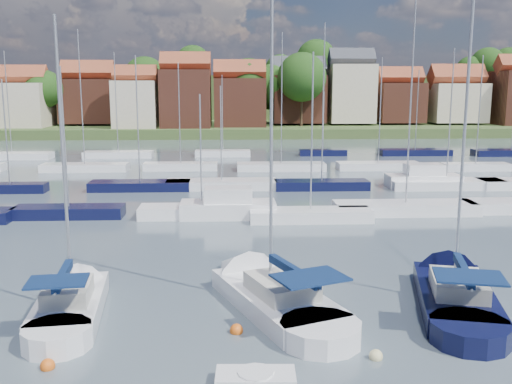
{
  "coord_description": "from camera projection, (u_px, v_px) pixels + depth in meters",
  "views": [
    {
      "loc": [
        -5.19,
        -21.28,
        9.6
      ],
      "look_at": [
        -3.52,
        14.0,
        3.02
      ],
      "focal_mm": 40.0,
      "sensor_mm": 36.0,
      "label": 1
    }
  ],
  "objects": [
    {
      "name": "ground",
      "position": [
        277.0,
        175.0,
        62.17
      ],
      "size": [
        260.0,
        260.0,
        0.0
      ],
      "primitive_type": "plane",
      "color": "#43515B",
      "rests_on": "ground"
    },
    {
      "name": "sailboat_left",
      "position": [
        74.0,
        298.0,
        25.16
      ],
      "size": [
        3.66,
        10.04,
        13.43
      ],
      "rotation": [
        0.0,
        0.0,
        1.68
      ],
      "color": "white",
      "rests_on": "ground"
    },
    {
      "name": "sailboat_centre",
      "position": [
        261.0,
        290.0,
        26.24
      ],
      "size": [
        7.36,
        12.23,
        16.17
      ],
      "rotation": [
        0.0,
        0.0,
        1.95
      ],
      "color": "white",
      "rests_on": "ground"
    },
    {
      "name": "sailboat_navy",
      "position": [
        451.0,
        288.0,
        26.47
      ],
      "size": [
        5.73,
        11.98,
        16.05
      ],
      "rotation": [
        0.0,
        0.0,
        1.33
      ],
      "color": "black",
      "rests_on": "ground"
    },
    {
      "name": "tender",
      "position": [
        256.0,
        379.0,
        18.52
      ],
      "size": [
        2.65,
        1.32,
        0.56
      ],
      "rotation": [
        0.0,
        0.0,
        -0.04
      ],
      "color": "white",
      "rests_on": "ground"
    },
    {
      "name": "buoy_b",
      "position": [
        48.0,
        369.0,
        19.66
      ],
      "size": [
        0.51,
        0.51,
        0.51
      ],
      "primitive_type": "sphere",
      "color": "#D85914",
      "rests_on": "ground"
    },
    {
      "name": "buoy_c",
      "position": [
        236.0,
        333.0,
        22.52
      ],
      "size": [
        0.53,
        0.53,
        0.53
      ],
      "primitive_type": "sphere",
      "color": "#D85914",
      "rests_on": "ground"
    },
    {
      "name": "buoy_d",
      "position": [
        376.0,
        359.0,
        20.35
      ],
      "size": [
        0.49,
        0.49,
        0.49
      ],
      "primitive_type": "sphere",
      "color": "beige",
      "rests_on": "ground"
    },
    {
      "name": "buoy_e",
      "position": [
        422.0,
        275.0,
        29.4
      ],
      "size": [
        0.49,
        0.49,
        0.49
      ],
      "primitive_type": "sphere",
      "color": "#D85914",
      "rests_on": "ground"
    },
    {
      "name": "marina_field",
      "position": [
        300.0,
        178.0,
        57.42
      ],
      "size": [
        79.62,
        41.41,
        15.93
      ],
      "color": "white",
      "rests_on": "ground"
    },
    {
      "name": "far_shore_town",
      "position": [
        257.0,
        105.0,
        152.43
      ],
      "size": [
        212.46,
        90.0,
        22.27
      ],
      "color": "#415028",
      "rests_on": "ground"
    }
  ]
}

